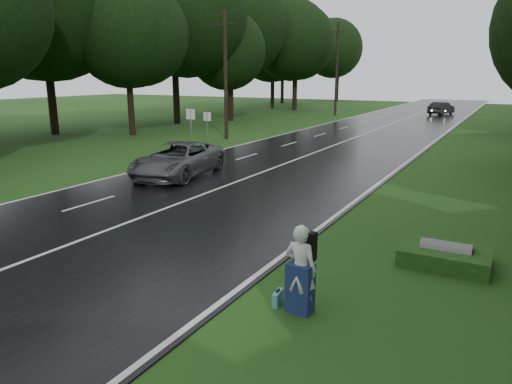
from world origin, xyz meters
TOP-DOWN VIEW (x-y plane):
  - ground at (0.00, 0.00)m, footprint 160.00×160.00m
  - road at (0.00, 20.00)m, footprint 12.00×140.00m
  - lane_center at (0.00, 20.00)m, footprint 0.12×140.00m
  - grey_car at (-3.13, 7.63)m, footprint 3.55×6.19m
  - far_car at (2.65, 51.94)m, footprint 2.68×4.85m
  - hitchhiker at (7.43, -1.77)m, footprint 0.73×0.67m
  - suitcase at (6.89, -1.74)m, footprint 0.18×0.44m
  - culvert at (9.73, 2.37)m, footprint 1.26×0.63m
  - utility_pole_mid at (-8.50, 20.41)m, footprint 1.80×0.28m
  - utility_pole_far at (-8.50, 44.94)m, footprint 1.80×0.28m
  - road_sign_a at (-7.20, 14.20)m, footprint 0.65×0.10m
  - road_sign_b at (-7.20, 16.02)m, footprint 0.57×0.10m
  - tree_left_d at (-16.61, 18.79)m, footprint 9.23×9.23m
  - tree_left_e at (-16.06, 33.22)m, footprint 8.03×8.03m
  - tree_left_f at (-16.42, 50.48)m, footprint 10.14×10.14m

SIDE VIEW (x-z plane):
  - ground at x=0.00m, z-range 0.00..0.00m
  - culvert at x=9.73m, z-range -0.31..0.31m
  - utility_pole_mid at x=-8.50m, z-range -4.66..4.66m
  - utility_pole_far at x=-8.50m, z-range -5.38..5.38m
  - road_sign_a at x=-7.20m, z-range -1.36..1.36m
  - road_sign_b at x=-7.20m, z-range -1.19..1.19m
  - tree_left_d at x=-16.61m, z-range -7.21..7.21m
  - tree_left_e at x=-16.06m, z-range -6.28..6.28m
  - tree_left_f at x=-16.42m, z-range -7.92..7.92m
  - road at x=0.00m, z-range 0.00..0.04m
  - lane_center at x=0.00m, z-range 0.04..0.05m
  - suitcase at x=6.89m, z-range 0.00..0.30m
  - far_car at x=2.65m, z-range 0.04..1.55m
  - grey_car at x=-3.13m, z-range 0.04..1.66m
  - hitchhiker at x=7.43m, z-range -0.07..1.84m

